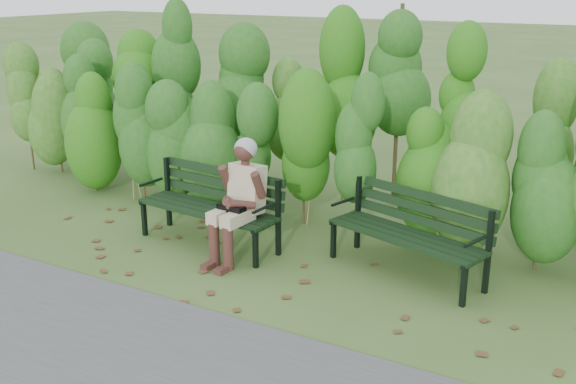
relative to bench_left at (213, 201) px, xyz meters
The scene contains 6 objects.
ground 1.15m from the bench_left, 22.72° to the right, with size 80.00×80.00×0.00m, color #3E5924.
hedge_band 1.91m from the bench_left, 56.55° to the left, with size 11.04×1.67×2.42m.
leaf_litter 1.22m from the bench_left, 33.67° to the right, with size 5.64×2.18×0.01m.
bench_left is the anchor object (origin of this frame).
bench_right 2.17m from the bench_left, ahead, with size 1.69×0.95×0.81m.
seated_woman 0.57m from the bench_left, 23.95° to the right, with size 0.52×0.76×1.26m.
Camera 1 is at (3.15, -5.22, 2.80)m, focal length 42.00 mm.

